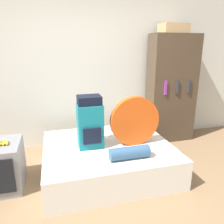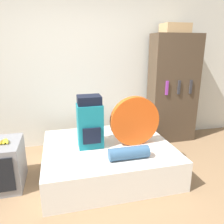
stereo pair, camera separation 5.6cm
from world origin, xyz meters
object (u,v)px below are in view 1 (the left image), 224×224
(tent_bag, at_px, (135,121))
(cardboard_box, at_px, (173,28))
(sleeping_roll, at_px, (130,153))
(bookshelf, at_px, (171,89))
(backpack, at_px, (90,123))
(television, at_px, (0,166))

(tent_bag, relative_size, cardboard_box, 1.51)
(tent_bag, xyz_separation_m, sleeping_roll, (-0.19, -0.36, -0.25))
(bookshelf, bearing_deg, sleeping_roll, -134.67)
(sleeping_roll, distance_m, bookshelf, 1.76)
(backpack, distance_m, television, 1.18)
(bookshelf, relative_size, cardboard_box, 4.28)
(backpack, relative_size, television, 1.18)
(tent_bag, relative_size, sleeping_roll, 1.37)
(cardboard_box, bearing_deg, television, -162.66)
(tent_bag, distance_m, bookshelf, 1.32)
(bookshelf, xyz_separation_m, cardboard_box, (-0.04, 0.02, 1.00))
(sleeping_roll, bearing_deg, backpack, 130.24)
(television, bearing_deg, tent_bag, -1.47)
(backpack, bearing_deg, television, -177.75)
(tent_bag, height_order, television, tent_bag)
(tent_bag, xyz_separation_m, television, (-1.67, 0.04, -0.43))
(television, relative_size, cardboard_box, 1.32)
(backpack, height_order, tent_bag, backpack)
(backpack, bearing_deg, sleeping_roll, -49.76)
(television, xyz_separation_m, bookshelf, (2.67, 0.80, 0.64))
(backpack, distance_m, tent_bag, 0.58)
(bookshelf, bearing_deg, tent_bag, -139.88)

